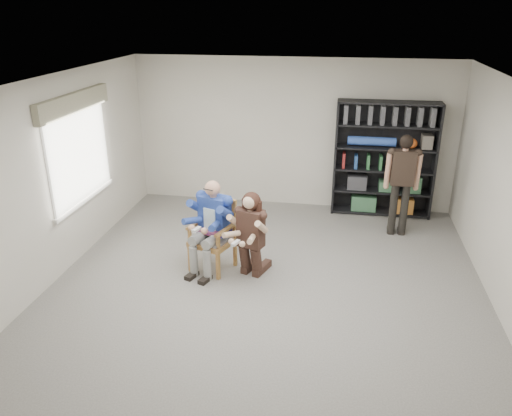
% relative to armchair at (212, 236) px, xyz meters
% --- Properties ---
extents(room_shell, '(6.00, 7.00, 2.80)m').
position_rel_armchair_xyz_m(room_shell, '(0.86, -0.67, 0.87)').
color(room_shell, beige).
rests_on(room_shell, ground).
extents(floor, '(6.00, 7.00, 0.01)m').
position_rel_armchair_xyz_m(floor, '(0.86, -0.67, -0.53)').
color(floor, '#64605C').
rests_on(floor, ground).
extents(window_left, '(0.16, 2.00, 1.75)m').
position_rel_armchair_xyz_m(window_left, '(-2.09, 0.33, 1.10)').
color(window_left, white).
rests_on(window_left, room_shell).
extents(armchair, '(0.78, 0.77, 1.06)m').
position_rel_armchair_xyz_m(armchair, '(0.00, 0.00, 0.00)').
color(armchair, '#965232').
rests_on(armchair, floor).
extents(seated_man, '(0.84, 0.98, 1.38)m').
position_rel_armchair_xyz_m(seated_man, '(0.00, 0.00, 0.16)').
color(seated_man, navy).
rests_on(seated_man, floor).
extents(kneeling_woman, '(0.78, 0.98, 1.26)m').
position_rel_armchair_xyz_m(kneeling_woman, '(0.58, -0.12, 0.10)').
color(kneeling_woman, '#331D17').
rests_on(kneeling_woman, floor).
extents(bookshelf, '(1.80, 0.38, 2.10)m').
position_rel_armchair_xyz_m(bookshelf, '(2.56, 2.61, 0.52)').
color(bookshelf, black).
rests_on(bookshelf, floor).
extents(standing_man, '(0.54, 0.30, 1.74)m').
position_rel_armchair_xyz_m(standing_man, '(2.80, 1.71, 0.34)').
color(standing_man, black).
rests_on(standing_man, floor).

